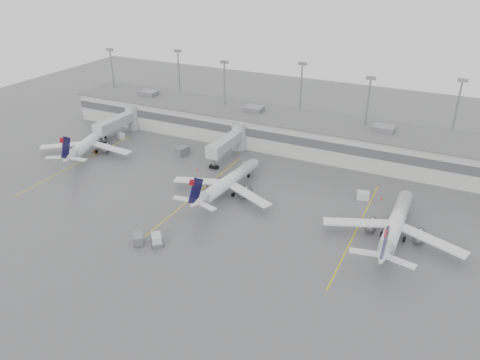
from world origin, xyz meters
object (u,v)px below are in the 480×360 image
at_px(jet_mid_right, 395,224).
at_px(jet_far_left, 89,142).
at_px(jet_mid_left, 227,182).
at_px(baggage_tug, 157,241).

bearing_deg(jet_mid_right, jet_far_left, 175.70).
xyz_separation_m(jet_far_left, jet_mid_right, (79.01, -6.54, 0.10)).
height_order(jet_far_left, jet_mid_left, jet_far_left).
distance_m(jet_mid_left, baggage_tug, 23.17).
relative_size(jet_mid_left, baggage_tug, 7.67).
bearing_deg(jet_mid_left, jet_mid_right, 2.42).
relative_size(jet_far_left, baggage_tug, 7.64).
xyz_separation_m(jet_mid_right, baggage_tug, (-38.19, -21.22, -2.15)).
bearing_deg(jet_mid_left, baggage_tug, -90.63).
height_order(jet_far_left, baggage_tug, jet_far_left).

